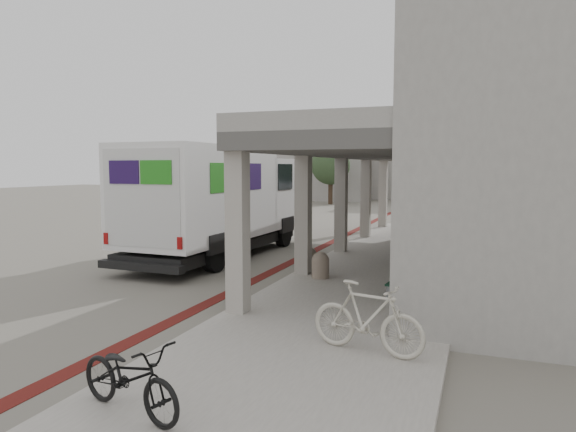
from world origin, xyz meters
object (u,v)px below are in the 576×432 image
at_px(fedex_truck, 217,199).
at_px(bench, 403,283).
at_px(utility_cabinet, 426,241).
at_px(bicycle_cream, 367,318).
at_px(bicycle_black, 130,377).

xyz_separation_m(fedex_truck, bench, (6.69, -3.58, -1.56)).
bearing_deg(fedex_truck, utility_cabinet, 13.11).
height_order(utility_cabinet, bicycle_cream, utility_cabinet).
bearing_deg(bicycle_cream, bench, 11.99).
distance_m(fedex_truck, bicycle_cream, 10.15).
bearing_deg(fedex_truck, bicycle_black, -65.39).
relative_size(fedex_truck, utility_cabinet, 7.62).
xyz_separation_m(utility_cabinet, bicycle_cream, (0.00, -8.91, -0.01)).
distance_m(bench, bicycle_cream, 3.95).
distance_m(bicycle_black, bicycle_cream, 3.68).
xyz_separation_m(fedex_truck, bicycle_black, (4.51, -10.48, -1.39)).
xyz_separation_m(fedex_truck, utility_cabinet, (6.69, 1.40, -1.27)).
bearing_deg(bicycle_black, bench, -2.10).
bearing_deg(bicycle_cream, fedex_truck, 53.63).
relative_size(utility_cabinet, bicycle_cream, 0.61).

